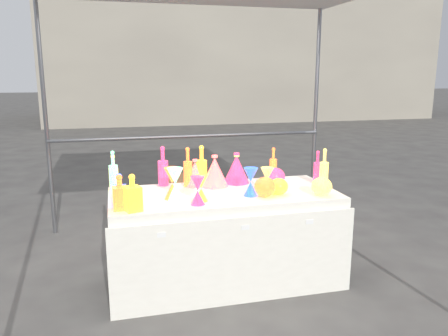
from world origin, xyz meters
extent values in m
plane|color=#66635E|center=(0.00, 0.00, 0.00)|extent=(80.00, 80.00, 0.00)
cylinder|color=gray|center=(-1.50, 1.50, 1.20)|extent=(0.04, 0.04, 2.40)
cylinder|color=gray|center=(1.50, 1.50, 1.20)|extent=(0.04, 0.04, 2.40)
cylinder|color=gray|center=(0.00, 1.47, 1.00)|extent=(3.00, 0.04, 0.04)
cube|color=white|center=(0.00, 0.00, 0.38)|extent=(1.80, 0.80, 0.75)
cube|color=white|center=(0.00, -0.42, 0.34)|extent=(1.84, 0.02, 0.68)
cube|color=white|center=(-0.55, -0.43, 0.60)|extent=(0.06, 0.00, 0.03)
cube|color=white|center=(0.05, -0.43, 0.60)|extent=(0.06, 0.00, 0.03)
cube|color=white|center=(0.55, -0.43, 0.60)|extent=(0.06, 0.00, 0.03)
cube|color=#AAA28E|center=(4.00, 14.00, 3.00)|extent=(14.00, 6.00, 6.00)
cube|color=#8F6340|center=(0.03, 1.91, 0.22)|extent=(0.65, 0.50, 0.44)
cube|color=#8F6340|center=(0.75, 2.86, 0.03)|extent=(0.84, 0.73, 0.06)
camera|label=1|loc=(-0.83, -3.27, 1.68)|focal=35.00mm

